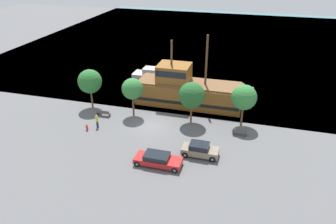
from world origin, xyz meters
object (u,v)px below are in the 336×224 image
object	(u,v)px
fire_hydrant	(87,127)
bench_promenade_east	(240,132)
moored_boat_dockside	(156,75)
parked_car_curb_mid	(200,150)
parked_car_curb_front	(158,159)
pedestrian_walking_near	(97,121)
pirate_ship	(188,90)
bench_promenade_west	(103,113)

from	to	relation	value
fire_hydrant	bench_promenade_east	size ratio (longest dim) A/B	0.48
moored_boat_dockside	parked_car_curb_mid	world-z (taller)	moored_boat_dockside
moored_boat_dockside	parked_car_curb_front	bearing A→B (deg)	-71.83
moored_boat_dockside	bench_promenade_east	size ratio (longest dim) A/B	4.96
moored_boat_dockside	fire_hydrant	xyz separation A→B (m)	(-2.82, -18.54, -0.30)
moored_boat_dockside	fire_hydrant	world-z (taller)	moored_boat_dockside
parked_car_curb_mid	pedestrian_walking_near	bearing A→B (deg)	168.80
pirate_ship	moored_boat_dockside	world-z (taller)	pirate_ship
fire_hydrant	bench_promenade_west	bearing A→B (deg)	85.84
parked_car_curb_front	pedestrian_walking_near	xyz separation A→B (m)	(-9.44, 5.37, 0.23)
moored_boat_dockside	pedestrian_walking_near	distance (m)	17.70
parked_car_curb_mid	bench_promenade_east	size ratio (longest dim) A/B	2.43
parked_car_curb_mid	bench_promenade_west	distance (m)	14.98
pirate_ship	bench_promenade_west	distance (m)	11.98
fire_hydrant	pedestrian_walking_near	world-z (taller)	pedestrian_walking_near
moored_boat_dockside	fire_hydrant	bearing A→B (deg)	-98.66
pirate_ship	fire_hydrant	bearing A→B (deg)	-133.58
bench_promenade_east	pirate_ship	bearing A→B (deg)	138.64
bench_promenade_east	bench_promenade_west	xyz separation A→B (m)	(-17.63, 0.19, 0.01)
bench_promenade_east	bench_promenade_west	world-z (taller)	same
moored_boat_dockside	pirate_ship	bearing A→B (deg)	-47.49
pirate_ship	fire_hydrant	world-z (taller)	pirate_ship
fire_hydrant	pedestrian_walking_near	bearing A→B (deg)	45.63
moored_boat_dockside	parked_car_curb_mid	size ratio (longest dim) A/B	2.04
parked_car_curb_front	fire_hydrant	distance (m)	11.27
moored_boat_dockside	bench_promenade_east	bearing A→B (deg)	-44.48
parked_car_curb_mid	fire_hydrant	world-z (taller)	parked_car_curb_mid
pirate_ship	bench_promenade_west	bearing A→B (deg)	-145.72
parked_car_curb_front	parked_car_curb_mid	bearing A→B (deg)	35.79
parked_car_curb_front	bench_promenade_west	xyz separation A→B (m)	(-10.08, 8.35, -0.20)
bench_promenade_east	pedestrian_walking_near	xyz separation A→B (m)	(-16.99, -2.78, 0.44)
parked_car_curb_mid	bench_promenade_east	bearing A→B (deg)	55.33
moored_boat_dockside	pedestrian_walking_near	world-z (taller)	moored_boat_dockside
fire_hydrant	pirate_ship	bearing A→B (deg)	46.42
parked_car_curb_mid	pedestrian_walking_near	distance (m)	13.51
moored_boat_dockside	pedestrian_walking_near	xyz separation A→B (m)	(-1.90, -17.60, 0.16)
bench_promenade_west	moored_boat_dockside	bearing A→B (deg)	80.15
moored_boat_dockside	bench_promenade_west	size ratio (longest dim) A/B	4.38
parked_car_curb_mid	fire_hydrant	size ratio (longest dim) A/B	5.05
pirate_ship	parked_car_curb_front	xyz separation A→B (m)	(0.27, -15.03, -1.43)
parked_car_curb_mid	parked_car_curb_front	bearing A→B (deg)	-144.21
pirate_ship	parked_car_curb_front	size ratio (longest dim) A/B	3.31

